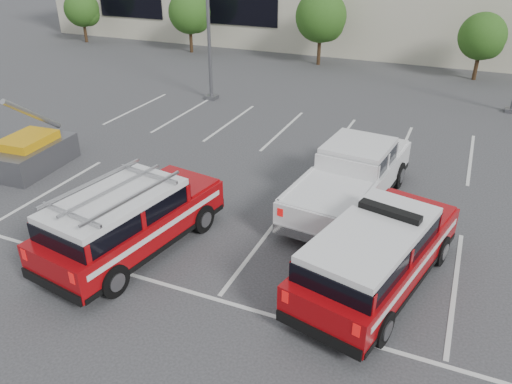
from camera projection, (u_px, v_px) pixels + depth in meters
ground at (261, 242)px, 14.70m from camera, size 120.00×120.00×0.00m
stall_markings at (309, 180)px, 18.36m from camera, size 23.00×15.00×0.01m
tree_far_left at (83, 10)px, 40.23m from camera, size 2.77×2.77×3.99m
tree_left at (191, 14)px, 36.59m from camera, size 3.07×3.07×4.42m
tree_mid_left at (322, 18)px, 32.95m from camera, size 3.37×3.37×4.85m
tree_mid_right at (484, 38)px, 29.69m from camera, size 2.77×2.77×3.99m
fire_chief_suv at (376, 259)px, 12.48m from camera, size 3.45×6.20×2.06m
white_pickup at (350, 182)px, 16.38m from camera, size 2.93×6.74×2.01m
ladder_suv at (130, 224)px, 13.89m from camera, size 3.04×5.86×2.20m
utility_rig at (27, 154)px, 19.02m from camera, size 2.95×3.61×2.94m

